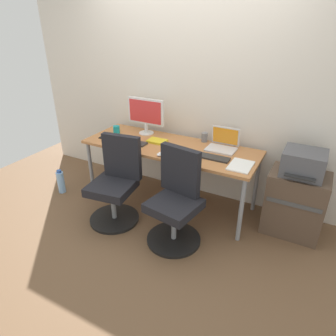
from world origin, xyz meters
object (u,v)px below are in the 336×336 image
at_px(office_chair_right, 176,202).
at_px(coffee_mug, 116,130).
at_px(desktop_monitor, 146,114).
at_px(office_chair_left, 116,184).
at_px(open_laptop, 223,144).
at_px(printer, 304,163).
at_px(water_bottle_on_floor, 61,182).
at_px(side_cabinet, 295,203).

height_order(office_chair_right, coffee_mug, office_chair_right).
xyz_separation_m(desktop_monitor, coffee_mug, (-0.33, -0.16, -0.20)).
bearing_deg(desktop_monitor, office_chair_left, -83.84).
relative_size(desktop_monitor, open_laptop, 1.55).
distance_m(printer, water_bottle_on_floor, 2.82).
relative_size(office_chair_left, water_bottle_on_floor, 3.03).
xyz_separation_m(printer, coffee_mug, (-2.14, -0.06, -0.00)).
bearing_deg(office_chair_left, side_cabinet, 20.94).
bearing_deg(office_chair_left, office_chair_right, -0.02).
distance_m(printer, coffee_mug, 2.14).
xyz_separation_m(water_bottle_on_floor, desktop_monitor, (0.88, 0.67, 0.84)).
height_order(side_cabinet, water_bottle_on_floor, side_cabinet).
height_order(side_cabinet, printer, printer).
relative_size(side_cabinet, printer, 1.66).
xyz_separation_m(office_chair_left, coffee_mug, (-0.41, 0.60, 0.36)).
distance_m(side_cabinet, desktop_monitor, 1.93).
relative_size(open_laptop, coffee_mug, 3.37).
relative_size(office_chair_left, office_chair_right, 1.00).
relative_size(office_chair_right, side_cabinet, 1.41).
relative_size(office_chair_left, open_laptop, 3.03).
xyz_separation_m(side_cabinet, coffee_mug, (-2.14, -0.06, 0.45)).
distance_m(side_cabinet, printer, 0.45).
height_order(side_cabinet, desktop_monitor, desktop_monitor).
distance_m(office_chair_right, open_laptop, 0.85).
distance_m(open_laptop, coffee_mug, 1.32).
relative_size(printer, open_laptop, 1.29).
bearing_deg(water_bottle_on_floor, side_cabinet, 11.74).
height_order(office_chair_left, water_bottle_on_floor, office_chair_left).
bearing_deg(coffee_mug, office_chair_right, -28.17).
relative_size(printer, desktop_monitor, 0.83).
bearing_deg(side_cabinet, coffee_mug, -178.49).
distance_m(office_chair_left, printer, 1.88).
height_order(office_chair_right, side_cabinet, office_chair_right).
relative_size(side_cabinet, water_bottle_on_floor, 2.14).
distance_m(printer, open_laptop, 0.83).
bearing_deg(open_laptop, coffee_mug, -173.73).
bearing_deg(coffee_mug, side_cabinet, 1.51).
height_order(printer, desktop_monitor, desktop_monitor).
relative_size(office_chair_right, open_laptop, 3.03).
bearing_deg(office_chair_right, water_bottle_on_floor, 176.55).
bearing_deg(office_chair_right, printer, 33.20).
bearing_deg(office_chair_right, open_laptop, 76.29).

